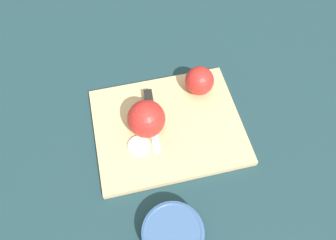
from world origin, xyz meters
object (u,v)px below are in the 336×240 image
knife (150,107)px  bowl (173,234)px  apple_half_right (146,119)px  apple_half_left (199,81)px

knife → bowl: (0.01, 0.29, -0.00)m
apple_half_right → bowl: 0.24m
apple_half_left → apple_half_right: 0.16m
knife → bowl: bowl is taller
apple_half_left → knife: apple_half_left is taller
apple_half_right → apple_half_left: bearing=151.1°
apple_half_left → bowl: 0.35m
apple_half_left → apple_half_right: bearing=-51.5°
bowl → knife: bearing=-92.3°
apple_half_right → knife: apple_half_right is taller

